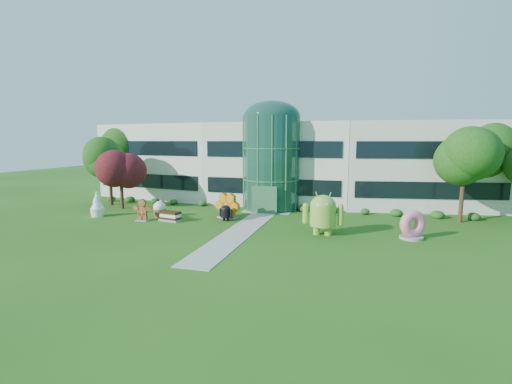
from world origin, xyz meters
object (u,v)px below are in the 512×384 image
(donut, at_px, (412,224))
(gingerbread, at_px, (142,210))
(android_green, at_px, (323,211))
(android_black, at_px, (226,212))

(donut, xyz_separation_m, gingerbread, (-22.95, 0.02, -0.08))
(android_green, relative_size, gingerbread, 1.66)
(android_green, height_order, android_black, android_green)
(android_green, xyz_separation_m, gingerbread, (-16.40, 0.64, -0.82))
(android_green, bearing_deg, android_black, 162.58)
(android_black, bearing_deg, gingerbread, -146.17)
(android_black, distance_m, gingerbread, 7.63)
(android_black, height_order, donut, donut)
(android_green, xyz_separation_m, donut, (6.55, 0.62, -0.74))
(android_green, distance_m, gingerbread, 16.44)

